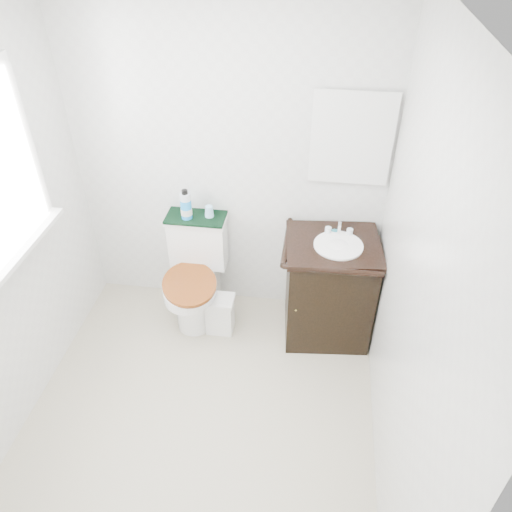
% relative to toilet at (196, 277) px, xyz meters
% --- Properties ---
extents(floor, '(2.40, 2.40, 0.00)m').
position_rel_toilet_xyz_m(floor, '(0.23, -0.97, -0.36)').
color(floor, '#C1B79B').
rests_on(floor, ground).
extents(ceiling, '(2.40, 2.40, 0.00)m').
position_rel_toilet_xyz_m(ceiling, '(0.23, -0.97, 2.04)').
color(ceiling, white).
rests_on(ceiling, wall_back).
extents(wall_back, '(2.40, 0.00, 2.40)m').
position_rel_toilet_xyz_m(wall_back, '(0.23, 0.23, 0.84)').
color(wall_back, silver).
rests_on(wall_back, ground).
extents(wall_right, '(0.00, 2.40, 2.40)m').
position_rel_toilet_xyz_m(wall_right, '(1.33, -0.97, 0.84)').
color(wall_right, silver).
rests_on(wall_right, ground).
extents(mirror, '(0.50, 0.02, 0.60)m').
position_rel_toilet_xyz_m(mirror, '(1.04, 0.21, 1.09)').
color(mirror, silver).
rests_on(mirror, wall_back).
extents(toilet, '(0.49, 0.68, 0.81)m').
position_rel_toilet_xyz_m(toilet, '(0.00, 0.00, 0.00)').
color(toilet, white).
rests_on(toilet, floor).
extents(vanity, '(0.68, 0.60, 0.92)m').
position_rel_toilet_xyz_m(vanity, '(0.99, -0.06, 0.08)').
color(vanity, black).
rests_on(vanity, floor).
extents(trash_bin, '(0.22, 0.18, 0.31)m').
position_rel_toilet_xyz_m(trash_bin, '(0.21, -0.17, -0.20)').
color(trash_bin, white).
rests_on(trash_bin, floor).
extents(towel, '(0.43, 0.22, 0.02)m').
position_rel_toilet_xyz_m(towel, '(-0.00, 0.12, 0.46)').
color(towel, black).
rests_on(towel, toilet).
extents(mouthwash_bottle, '(0.08, 0.08, 0.23)m').
position_rel_toilet_xyz_m(mouthwash_bottle, '(-0.06, 0.10, 0.57)').
color(mouthwash_bottle, '#1A8CE3').
rests_on(mouthwash_bottle, towel).
extents(cup, '(0.07, 0.07, 0.08)m').
position_rel_toilet_xyz_m(cup, '(0.10, 0.14, 0.51)').
color(cup, '#94CCF2').
rests_on(cup, towel).
extents(soap_bar, '(0.07, 0.05, 0.02)m').
position_rel_toilet_xyz_m(soap_bar, '(1.00, 0.07, 0.48)').
color(soap_bar, '#186876').
rests_on(soap_bar, vanity).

